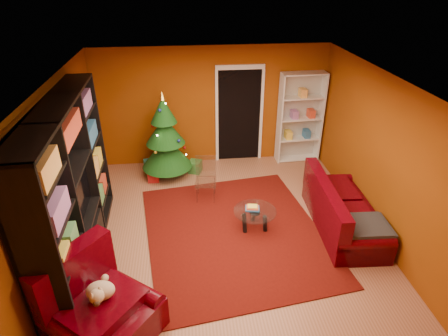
{
  "coord_description": "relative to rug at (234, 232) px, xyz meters",
  "views": [
    {
      "loc": [
        -0.61,
        -5.03,
        4.04
      ],
      "look_at": [
        0.0,
        0.4,
        1.05
      ],
      "focal_mm": 30.0,
      "sensor_mm": 36.0,
      "label": 1
    }
  ],
  "objects": [
    {
      "name": "floor",
      "position": [
        -0.13,
        0.01,
        -0.03
      ],
      "size": [
        5.0,
        5.5,
        0.05
      ],
      "primitive_type": "cube",
      "color": "brown",
      "rests_on": "ground"
    },
    {
      "name": "ceiling",
      "position": [
        -0.13,
        0.01,
        2.62
      ],
      "size": [
        5.0,
        5.5,
        0.05
      ],
      "primitive_type": "cube",
      "color": "silver",
      "rests_on": "wall_back"
    },
    {
      "name": "wall_back",
      "position": [
        -0.13,
        2.78,
        1.29
      ],
      "size": [
        5.0,
        0.05,
        2.6
      ],
      "primitive_type": "cube",
      "color": "#863C0A",
      "rests_on": "ground"
    },
    {
      "name": "wall_left",
      "position": [
        -2.65,
        0.01,
        1.29
      ],
      "size": [
        0.05,
        5.5,
        2.6
      ],
      "primitive_type": "cube",
      "color": "#863C0A",
      "rests_on": "ground"
    },
    {
      "name": "wall_right",
      "position": [
        2.4,
        0.01,
        1.29
      ],
      "size": [
        0.05,
        5.5,
        2.6
      ],
      "primitive_type": "cube",
      "color": "#863C0A",
      "rests_on": "ground"
    },
    {
      "name": "doorway",
      "position": [
        0.47,
        2.74,
        1.04
      ],
      "size": [
        1.06,
        0.6,
        2.16
      ],
      "primitive_type": null,
      "color": "black",
      "rests_on": "floor"
    },
    {
      "name": "rug",
      "position": [
        0.0,
        0.0,
        0.0
      ],
      "size": [
        3.3,
        3.72,
        0.02
      ],
      "primitive_type": "cube",
      "rotation": [
        0.0,
        0.0,
        0.13
      ],
      "color": "#520D08",
      "rests_on": "floor"
    },
    {
      "name": "media_unit",
      "position": [
        -2.4,
        -0.29,
        1.22
      ],
      "size": [
        0.59,
        3.22,
        2.46
      ],
      "primitive_type": null,
      "rotation": [
        0.0,
        0.0,
        0.03
      ],
      "color": "black",
      "rests_on": "floor"
    },
    {
      "name": "christmas_tree",
      "position": [
        -1.15,
        2.13,
        0.9
      ],
      "size": [
        1.33,
        1.33,
        1.88
      ],
      "primitive_type": null,
      "rotation": [
        0.0,
        0.0,
        0.32
      ],
      "color": "#103F11",
      "rests_on": "floor"
    },
    {
      "name": "gift_box_teal",
      "position": [
        -1.51,
        2.32,
        0.13
      ],
      "size": [
        0.36,
        0.36,
        0.28
      ],
      "primitive_type": "cube",
      "rotation": [
        0.0,
        0.0,
        0.35
      ],
      "color": "#197E82",
      "rests_on": "floor"
    },
    {
      "name": "gift_box_green",
      "position": [
        -0.57,
        2.21,
        0.12
      ],
      "size": [
        0.34,
        0.34,
        0.26
      ],
      "primitive_type": "cube",
      "rotation": [
        0.0,
        0.0,
        -0.37
      ],
      "color": "#245F24",
      "rests_on": "floor"
    },
    {
      "name": "gift_box_red",
      "position": [
        -1.45,
        1.92,
        0.1
      ],
      "size": [
        0.23,
        0.23,
        0.22
      ],
      "primitive_type": "cube",
      "rotation": [
        0.0,
        0.0,
        -0.01
      ],
      "color": "#9E1113",
      "rests_on": "floor"
    },
    {
      "name": "white_bookshelf",
      "position": [
        1.82,
        2.58,
        1.0
      ],
      "size": [
        0.98,
        0.39,
        2.09
      ],
      "primitive_type": null,
      "rotation": [
        0.0,
        0.0,
        0.05
      ],
      "color": "white",
      "rests_on": "floor"
    },
    {
      "name": "armchair",
      "position": [
        -1.81,
        -1.81,
        0.45
      ],
      "size": [
        1.66,
        1.66,
        0.92
      ],
      "primitive_type": null,
      "rotation": [
        0.0,
        0.0,
        0.9
      ],
      "color": "#380008",
      "rests_on": "rug"
    },
    {
      "name": "dog",
      "position": [
        -1.82,
        -1.74,
        0.68
      ],
      "size": [
        0.48,
        0.5,
        0.3
      ],
      "primitive_type": null,
      "rotation": [
        0.0,
        0.0,
        0.9
      ],
      "color": "beige",
      "rests_on": "armchair"
    },
    {
      "name": "sofa",
      "position": [
        1.89,
        -0.03,
        0.43
      ],
      "size": [
        1.02,
        2.07,
        0.87
      ],
      "primitive_type": null,
      "rotation": [
        0.0,
        0.0,
        1.52
      ],
      "color": "#380008",
      "rests_on": "rug"
    },
    {
      "name": "coffee_table",
      "position": [
        0.36,
        0.08,
        0.18
      ],
      "size": [
        0.84,
        0.84,
        0.46
      ],
      "primitive_type": null,
      "rotation": [
        0.0,
        0.0,
        -0.16
      ],
      "color": "gray",
      "rests_on": "rug"
    },
    {
      "name": "acrylic_chair",
      "position": [
        -0.4,
        1.09,
        0.38
      ],
      "size": [
        0.45,
        0.48,
        0.78
      ],
      "primitive_type": null,
      "rotation": [
        0.0,
        0.0,
        -0.12
      ],
      "color": "#66605B",
      "rests_on": "rug"
    }
  ]
}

